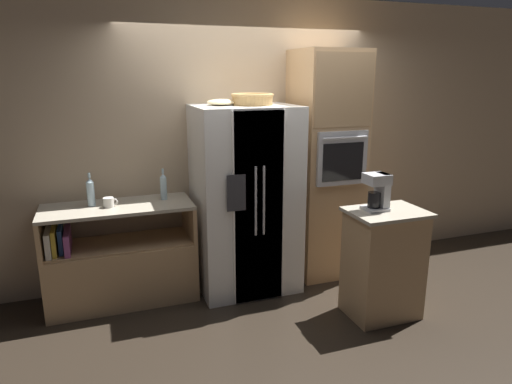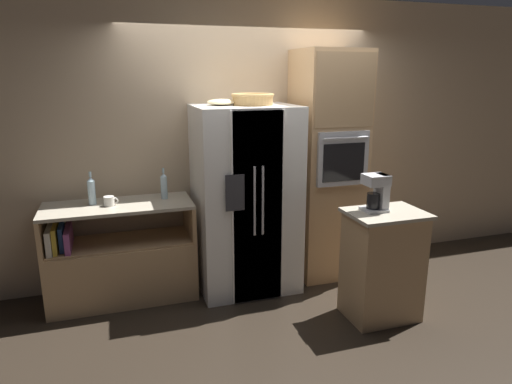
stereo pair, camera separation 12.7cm
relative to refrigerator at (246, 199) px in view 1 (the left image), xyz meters
name	(u,v)px [view 1 (the left image)]	position (x,y,z in m)	size (l,w,h in m)	color
ground_plane	(261,284)	(0.15, -0.04, -0.89)	(20.00, 20.00, 0.00)	black
wall_back	(246,140)	(0.15, 0.41, 0.51)	(12.00, 0.06, 2.80)	tan
counter_left	(121,266)	(-1.19, 0.10, -0.56)	(1.32, 0.57, 0.92)	tan
refrigerator	(246,199)	(0.00, 0.00, 0.00)	(0.94, 0.79, 1.78)	white
wall_oven	(325,166)	(0.88, 0.07, 0.26)	(0.64, 0.69, 2.29)	tan
island_counter	(383,263)	(0.93, -0.94, -0.41)	(0.64, 0.48, 0.95)	tan
wicker_basket	(252,99)	(0.07, 0.00, 0.95)	(0.39, 0.39, 0.11)	tan
fruit_bowl	(221,102)	(-0.21, 0.06, 0.92)	(0.26, 0.26, 0.06)	beige
bottle_tall	(91,192)	(-1.39, 0.16, 0.16)	(0.07, 0.07, 0.30)	silver
bottle_short	(163,186)	(-0.75, 0.16, 0.15)	(0.06, 0.06, 0.29)	silver
mug	(109,202)	(-1.25, 0.07, 0.07)	(0.13, 0.09, 0.09)	silver
coffee_maker	(378,190)	(0.87, -0.89, 0.23)	(0.19, 0.18, 0.31)	#B2B2B7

